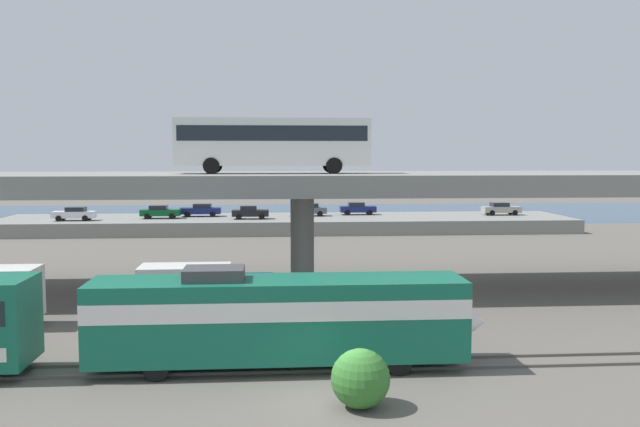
{
  "coord_description": "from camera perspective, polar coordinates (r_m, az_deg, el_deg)",
  "views": [
    {
      "loc": [
        -2.09,
        -23.33,
        8.7
      ],
      "look_at": [
        1.58,
        25.98,
        4.43
      ],
      "focal_mm": 38.36,
      "sensor_mm": 36.0,
      "label": 1
    }
  ],
  "objects": [
    {
      "name": "train_locomotive",
      "position": [
        28.11,
        -1.92,
        -8.45
      ],
      "size": [
        16.16,
        3.04,
        4.18
      ],
      "color": "#14664C",
      "rests_on": "ground_plane"
    },
    {
      "name": "service_truck_west",
      "position": [
        35.86,
        -9.76,
        -6.5
      ],
      "size": [
        6.8,
        2.46,
        3.04
      ],
      "color": "navy",
      "rests_on": "ground_plane"
    },
    {
      "name": "transit_bus_on_overpass",
      "position": [
        42.84,
        -3.94,
        6.11
      ],
      "size": [
        12.0,
        2.68,
        3.4
      ],
      "color": "silver",
      "rests_on": "highway_overpass"
    },
    {
      "name": "parked_car_3",
      "position": [
        84.0,
        14.86,
        0.4
      ],
      "size": [
        4.44,
        1.85,
        1.5
      ],
      "color": "#9E998C",
      "rests_on": "pier_parking_lot"
    },
    {
      "name": "shrub_right",
      "position": [
        24.16,
        3.4,
        -13.58
      ],
      "size": [
        2.06,
        2.06,
        2.06
      ],
      "primitive_type": "sphere",
      "color": "#33732D",
      "rests_on": "ground_plane"
    },
    {
      "name": "rail_strip_far",
      "position": [
        29.41,
        0.0,
        -12.15
      ],
      "size": [
        110.0,
        0.12,
        0.12
      ],
      "primitive_type": "cube",
      "color": "#59544C",
      "rests_on": "ground_plane"
    },
    {
      "name": "parked_car_6",
      "position": [
        80.01,
        -0.94,
        0.35
      ],
      "size": [
        4.2,
        1.93,
        1.5
      ],
      "rotation": [
        0.0,
        0.0,
        3.14
      ],
      "color": "#515459",
      "rests_on": "pier_parking_lot"
    },
    {
      "name": "rail_strip_near",
      "position": [
        28.06,
        0.23,
        -13.0
      ],
      "size": [
        110.0,
        0.12,
        0.12
      ],
      "primitive_type": "cube",
      "color": "#59544C",
      "rests_on": "ground_plane"
    },
    {
      "name": "pier_parking_lot",
      "position": [
        78.76,
        -2.72,
        -0.85
      ],
      "size": [
        64.81,
        12.41,
        1.53
      ],
      "primitive_type": "cube",
      "color": "gray",
      "rests_on": "ground_plane"
    },
    {
      "name": "parked_car_1",
      "position": [
        76.62,
        -5.85,
        0.12
      ],
      "size": [
        4.08,
        1.84,
        1.5
      ],
      "color": "black",
      "rests_on": "pier_parking_lot"
    },
    {
      "name": "parked_car_4",
      "position": [
        80.52,
        -9.91,
        0.3
      ],
      "size": [
        4.67,
        1.93,
        1.5
      ],
      "rotation": [
        0.0,
        0.0,
        3.14
      ],
      "color": "navy",
      "rests_on": "pier_parking_lot"
    },
    {
      "name": "parked_car_5",
      "position": [
        78.94,
        -13.19,
        0.16
      ],
      "size": [
        4.38,
        1.95,
        1.5
      ],
      "color": "#0C4C26",
      "rests_on": "pier_parking_lot"
    },
    {
      "name": "harbor_water",
      "position": [
        101.72,
        -3.07,
        0.02
      ],
      "size": [
        140.0,
        36.0,
        0.01
      ],
      "primitive_type": "cube",
      "color": "navy",
      "rests_on": "ground_plane"
    },
    {
      "name": "highway_overpass",
      "position": [
        43.42,
        -1.5,
        2.38
      ],
      "size": [
        96.0,
        10.99,
        7.52
      ],
      "color": "gray",
      "rests_on": "ground_plane"
    },
    {
      "name": "ground_plane",
      "position": [
        24.98,
        0.84,
        -15.44
      ],
      "size": [
        260.0,
        260.0,
        0.0
      ],
      "primitive_type": "plane",
      "color": "#605B54"
    },
    {
      "name": "parked_car_0",
      "position": [
        81.79,
        3.15,
        0.44
      ],
      "size": [
        4.27,
        1.83,
        1.5
      ],
      "color": "navy",
      "rests_on": "pier_parking_lot"
    },
    {
      "name": "parked_car_2",
      "position": [
        78.95,
        -19.81,
        -0.01
      ],
      "size": [
        4.5,
        1.87,
        1.5
      ],
      "rotation": [
        0.0,
        0.0,
        3.14
      ],
      "color": "silver",
      "rests_on": "pier_parking_lot"
    }
  ]
}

